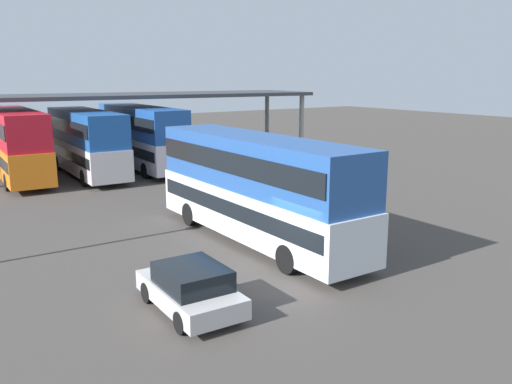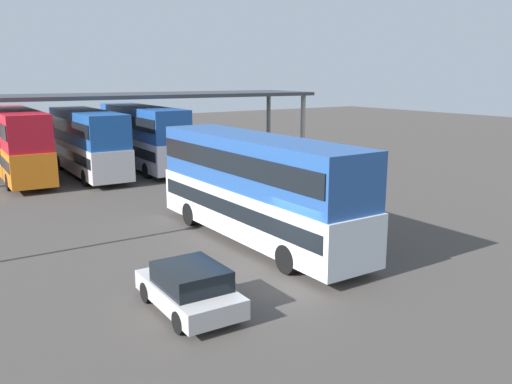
{
  "view_description": "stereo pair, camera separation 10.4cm",
  "coord_description": "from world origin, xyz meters",
  "px_view_note": "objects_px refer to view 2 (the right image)",
  "views": [
    {
      "loc": [
        -10.0,
        -12.82,
        6.5
      ],
      "look_at": [
        1.48,
        4.03,
        2.0
      ],
      "focal_mm": 37.43,
      "sensor_mm": 36.0,
      "label": 1
    },
    {
      "loc": [
        -9.91,
        -12.87,
        6.5
      ],
      "look_at": [
        1.48,
        4.03,
        2.0
      ],
      "focal_mm": 37.43,
      "sensor_mm": 36.0,
      "label": 2
    }
  ],
  "objects_px": {
    "double_decker_near_canopy": "(17,141)",
    "double_decker_far_right": "(142,135)",
    "double_decker_main": "(256,185)",
    "parked_hatchback": "(190,288)",
    "double_decker_mid_row": "(88,140)"
  },
  "relations": [
    {
      "from": "double_decker_main",
      "to": "double_decker_near_canopy",
      "type": "relative_size",
      "value": 0.99
    },
    {
      "from": "double_decker_main",
      "to": "double_decker_mid_row",
      "type": "bearing_deg",
      "value": 3.96
    },
    {
      "from": "double_decker_far_right",
      "to": "double_decker_main",
      "type": "bearing_deg",
      "value": 172.75
    },
    {
      "from": "double_decker_mid_row",
      "to": "parked_hatchback",
      "type": "bearing_deg",
      "value": 171.54
    },
    {
      "from": "double_decker_main",
      "to": "parked_hatchback",
      "type": "distance_m",
      "value": 6.9
    },
    {
      "from": "parked_hatchback",
      "to": "double_decker_near_canopy",
      "type": "xyz_separation_m",
      "value": [
        -0.07,
        23.51,
        1.72
      ]
    },
    {
      "from": "parked_hatchback",
      "to": "double_decker_mid_row",
      "type": "relative_size",
      "value": 0.35
    },
    {
      "from": "double_decker_main",
      "to": "double_decker_mid_row",
      "type": "height_order",
      "value": "double_decker_mid_row"
    },
    {
      "from": "double_decker_mid_row",
      "to": "double_decker_far_right",
      "type": "relative_size",
      "value": 0.94
    },
    {
      "from": "double_decker_main",
      "to": "double_decker_near_canopy",
      "type": "distance_m",
      "value": 19.89
    },
    {
      "from": "double_decker_mid_row",
      "to": "double_decker_far_right",
      "type": "bearing_deg",
      "value": -80.46
    },
    {
      "from": "double_decker_near_canopy",
      "to": "double_decker_far_right",
      "type": "distance_m",
      "value": 8.06
    },
    {
      "from": "double_decker_near_canopy",
      "to": "double_decker_far_right",
      "type": "height_order",
      "value": "double_decker_near_canopy"
    },
    {
      "from": "double_decker_near_canopy",
      "to": "double_decker_far_right",
      "type": "xyz_separation_m",
      "value": [
        8.01,
        -0.83,
        -0.01
      ]
    },
    {
      "from": "parked_hatchback",
      "to": "double_decker_far_right",
      "type": "bearing_deg",
      "value": -17.89
    }
  ]
}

